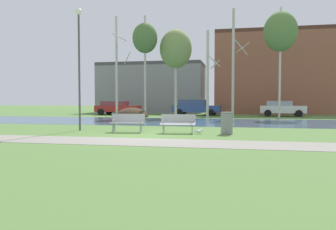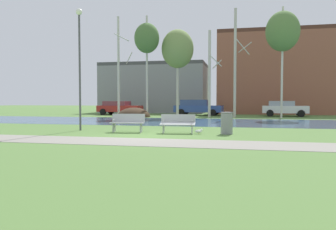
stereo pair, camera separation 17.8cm
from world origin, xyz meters
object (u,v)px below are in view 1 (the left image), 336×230
parked_van_nearest_red (117,108)px  trash_bin (227,123)px  streetlamp (79,51)px  parked_hatch_third_white (282,108)px  bench_right (178,123)px  bench_left (128,122)px  parked_sedan_second_blue (196,107)px  seagull (199,131)px

parked_van_nearest_red → trash_bin: bearing=-56.0°
parked_van_nearest_red → streetlamp: bearing=-75.9°
trash_bin → parked_hatch_third_white: bearing=74.9°
bench_right → parked_hatch_third_white: size_ratio=0.40×
bench_left → streetlamp: size_ratio=0.27×
parked_sedan_second_blue → parked_hatch_third_white: (8.16, -0.70, -0.04)m
bench_right → streetlamp: bearing=175.5°
seagull → parked_sedan_second_blue: size_ratio=0.08×
streetlamp → bench_right: bearing=-4.5°
seagull → parked_van_nearest_red: (-10.27, 17.30, 0.62)m
parked_van_nearest_red → parked_sedan_second_blue: size_ratio=0.94×
parked_sedan_second_blue → streetlamp: bearing=-102.1°
bench_right → parked_hatch_third_white: bearing=68.4°
bench_left → parked_hatch_third_white: size_ratio=0.40×
parked_van_nearest_red → parked_sedan_second_blue: parked_sedan_second_blue is taller
parked_van_nearest_red → bench_right: bearing=-61.6°
seagull → bench_left: bearing=177.8°
bench_left → trash_bin: (4.64, 0.10, 0.04)m
bench_right → seagull: size_ratio=4.20×
bench_right → seagull: (0.99, -0.13, -0.34)m
bench_right → streetlamp: (-5.07, 0.40, 3.51)m
seagull → parked_hatch_third_white: (5.88, 17.45, 0.64)m
bench_left → parked_hatch_third_white: parked_hatch_third_white is taller
trash_bin → parked_van_nearest_red: parked_van_nearest_red is taller
bench_right → bench_left: bearing=180.0°
parked_van_nearest_red → parked_hatch_third_white: 16.15m
trash_bin → parked_van_nearest_red: bearing=124.0°
streetlamp → parked_hatch_third_white: 20.96m
seagull → parked_hatch_third_white: parked_hatch_third_white is taller
seagull → streetlamp: streetlamp is taller
bench_left → parked_sedan_second_blue: 18.06m
parked_van_nearest_red → parked_sedan_second_blue: (7.99, 0.85, 0.06)m
trash_bin → seagull: trash_bin is taller
trash_bin → seagull: (-1.23, -0.23, -0.38)m
bench_left → seagull: bench_left is taller
bench_right → parked_hatch_third_white: 18.63m
trash_bin → streetlamp: 8.07m
streetlamp → parked_sedan_second_blue: size_ratio=1.24×
parked_sedan_second_blue → trash_bin: bearing=-78.9°
bench_right → parked_sedan_second_blue: parked_sedan_second_blue is taller
parked_van_nearest_red → parked_sedan_second_blue: 8.04m
streetlamp → parked_sedan_second_blue: bearing=77.9°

